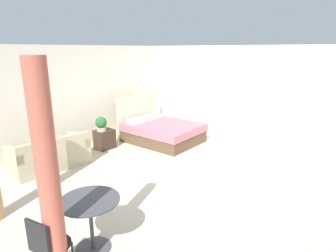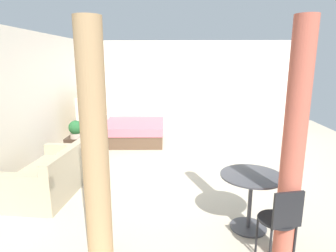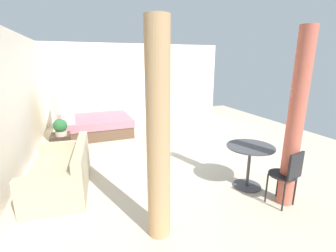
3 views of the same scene
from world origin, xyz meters
name	(u,v)px [view 1 (image 1 of 3)]	position (x,y,z in m)	size (l,w,h in m)	color
ground_plane	(165,177)	(0.00, 0.00, -0.01)	(9.11, 9.04, 0.02)	beige
wall_back	(77,97)	(0.00, 3.02, 1.31)	(9.11, 0.12, 2.62)	silver
wall_right	(239,95)	(3.05, 0.00, 1.31)	(0.12, 6.04, 2.62)	silver
bed	(161,131)	(1.68, 1.62, 0.29)	(1.65, 2.06, 1.23)	brown
couch	(50,157)	(-1.28, 2.19, 0.26)	(1.61, 0.96, 0.74)	tan
nightstand	(105,139)	(0.26, 2.32, 0.25)	(0.46, 0.39, 0.50)	#38281E
potted_plant	(101,124)	(0.16, 2.28, 0.69)	(0.29, 0.29, 0.37)	tan
balcony_table	(91,215)	(-2.23, -0.70, 0.50)	(0.76, 0.76, 0.72)	#3F3F44
cafe_chair_near_window	(46,245)	(-2.87, -0.85, 0.52)	(0.46, 0.46, 0.85)	black
curtain_left	(49,183)	(-2.80, -0.93, 1.24)	(0.22, 0.22, 2.47)	#C15B47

